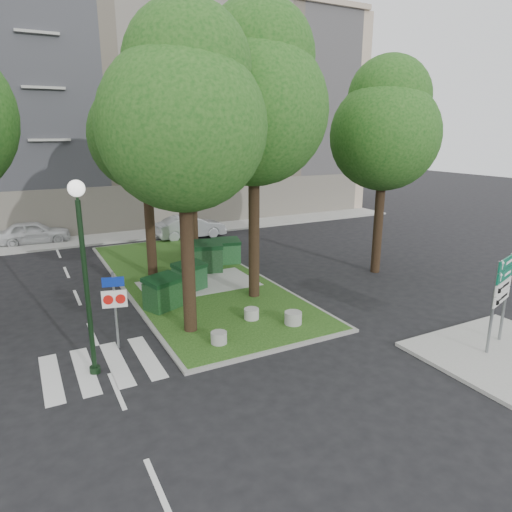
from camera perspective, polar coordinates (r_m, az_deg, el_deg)
ground at (r=14.52m, az=1.03°, el=-12.10°), size 120.00×120.00×0.00m
median_island at (r=21.47m, az=-8.15°, el=-2.84°), size 6.00×16.00×0.12m
median_kerb at (r=21.48m, az=-8.15°, el=-2.86°), size 6.30×16.30×0.10m
sidewalk_corner at (r=16.34m, az=28.40°, el=-10.59°), size 5.00×4.00×0.12m
building_sidewalk at (r=31.14m, az=-15.64°, el=2.43°), size 42.00×3.00×0.12m
zebra_crossing at (r=14.63m, az=-15.26°, el=-12.44°), size 5.00×3.00×0.01m
apartment_building at (r=37.82m, az=-19.14°, el=16.48°), size 41.00×12.00×16.00m
tree_median_near_left at (r=14.68m, az=-9.00°, el=17.59°), size 5.20×5.20×10.53m
tree_median_near_right at (r=17.95m, az=-0.10°, el=19.45°), size 5.60×5.60×11.46m
tree_median_mid at (r=21.03m, az=-13.66°, el=15.68°), size 4.80×4.80×9.99m
tree_median_far at (r=24.91m, az=-8.19°, el=18.91°), size 5.80×5.80×11.93m
tree_street_right at (r=22.41m, az=15.93°, el=15.50°), size 5.00×5.00×10.06m
dumpster_a at (r=17.84m, az=-11.48°, el=-4.49°), size 1.66×1.45×1.29m
dumpster_b at (r=19.69m, az=-8.30°, el=-2.53°), size 1.57×1.35×1.23m
dumpster_c at (r=22.17m, az=-6.36°, el=-0.10°), size 1.85×1.51×1.49m
dumpster_d at (r=23.53m, az=-3.75°, el=0.61°), size 1.54×1.22×1.29m
bollard_left at (r=14.88m, az=-4.66°, el=-10.13°), size 0.52×0.52×0.37m
bollard_right at (r=16.27m, az=4.67°, el=-7.72°), size 0.61×0.61×0.44m
bollard_mid at (r=16.64m, az=-0.57°, el=-7.22°), size 0.54×0.54×0.39m
litter_bin at (r=24.28m, az=-5.30°, el=0.52°), size 0.46×0.46×0.80m
street_lamp at (r=13.01m, az=-20.77°, el=-0.08°), size 0.44×0.44×5.50m
traffic_sign_pole at (r=14.87m, az=-17.25°, el=-5.29°), size 0.75×0.24×2.54m
directional_sign at (r=15.88m, az=28.35°, el=-3.54°), size 1.40×0.51×2.92m
car_white at (r=31.13m, az=-26.07°, el=2.66°), size 4.29×1.94×1.43m
car_silver at (r=29.80m, az=-8.20°, el=3.62°), size 4.50×1.60×1.48m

